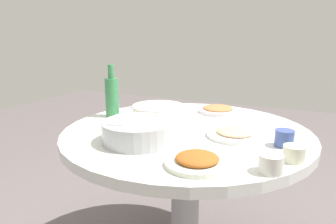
{
  "coord_description": "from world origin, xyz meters",
  "views": [
    {
      "loc": [
        -1.29,
        -0.5,
        1.17
      ],
      "look_at": [
        -0.02,
        0.08,
        0.83
      ],
      "focal_mm": 33.06,
      "sensor_mm": 36.0,
      "label": 1
    }
  ],
  "objects_px": {
    "round_dining_table": "(186,156)",
    "dish_noodles": "(235,134)",
    "tea_cup_far": "(294,154)",
    "green_bottle": "(112,96)",
    "tea_cup_near": "(271,164)",
    "tea_cup_side": "(284,138)",
    "rice_bowl": "(139,131)",
    "dish_tofu_braise": "(218,110)",
    "soup_bowl": "(158,112)",
    "dish_stirfry": "(197,161)"
  },
  "relations": [
    {
      "from": "dish_stirfry",
      "to": "green_bottle",
      "type": "distance_m",
      "value": 0.77
    },
    {
      "from": "rice_bowl",
      "to": "dish_tofu_braise",
      "type": "distance_m",
      "value": 0.63
    },
    {
      "from": "round_dining_table",
      "to": "dish_stirfry",
      "type": "relative_size",
      "value": 5.17
    },
    {
      "from": "round_dining_table",
      "to": "tea_cup_side",
      "type": "distance_m",
      "value": 0.47
    },
    {
      "from": "tea_cup_far",
      "to": "tea_cup_side",
      "type": "xyz_separation_m",
      "value": [
        0.15,
        0.04,
        0.0
      ]
    },
    {
      "from": "dish_stirfry",
      "to": "dish_noodles",
      "type": "bearing_deg",
      "value": -7.43
    },
    {
      "from": "round_dining_table",
      "to": "tea_cup_far",
      "type": "xyz_separation_m",
      "value": [
        -0.2,
        -0.48,
        0.16
      ]
    },
    {
      "from": "round_dining_table",
      "to": "soup_bowl",
      "type": "bearing_deg",
      "value": 56.76
    },
    {
      "from": "rice_bowl",
      "to": "tea_cup_side",
      "type": "distance_m",
      "value": 0.58
    },
    {
      "from": "soup_bowl",
      "to": "tea_cup_far",
      "type": "relative_size",
      "value": 3.7
    },
    {
      "from": "tea_cup_far",
      "to": "green_bottle",
      "type": "bearing_deg",
      "value": 74.81
    },
    {
      "from": "dish_noodles",
      "to": "tea_cup_far",
      "type": "xyz_separation_m",
      "value": [
        -0.18,
        -0.25,
        0.01
      ]
    },
    {
      "from": "dish_tofu_braise",
      "to": "tea_cup_far",
      "type": "height_order",
      "value": "tea_cup_far"
    },
    {
      "from": "round_dining_table",
      "to": "green_bottle",
      "type": "distance_m",
      "value": 0.51
    },
    {
      "from": "rice_bowl",
      "to": "green_bottle",
      "type": "bearing_deg",
      "value": 48.5
    },
    {
      "from": "round_dining_table",
      "to": "rice_bowl",
      "type": "height_order",
      "value": "rice_bowl"
    },
    {
      "from": "dish_tofu_braise",
      "to": "green_bottle",
      "type": "distance_m",
      "value": 0.59
    },
    {
      "from": "dish_tofu_braise",
      "to": "tea_cup_near",
      "type": "distance_m",
      "value": 0.79
    },
    {
      "from": "green_bottle",
      "to": "tea_cup_side",
      "type": "relative_size",
      "value": 3.78
    },
    {
      "from": "round_dining_table",
      "to": "dish_noodles",
      "type": "xyz_separation_m",
      "value": [
        -0.02,
        -0.23,
        0.15
      ]
    },
    {
      "from": "dish_tofu_braise",
      "to": "green_bottle",
      "type": "bearing_deg",
      "value": 122.94
    },
    {
      "from": "dish_tofu_braise",
      "to": "rice_bowl",
      "type": "bearing_deg",
      "value": 165.4
    },
    {
      "from": "rice_bowl",
      "to": "dish_stirfry",
      "type": "relative_size",
      "value": 1.37
    },
    {
      "from": "round_dining_table",
      "to": "soup_bowl",
      "type": "xyz_separation_m",
      "value": [
        0.14,
        0.22,
        0.16
      ]
    },
    {
      "from": "green_bottle",
      "to": "dish_stirfry",
      "type": "bearing_deg",
      "value": -123.87
    },
    {
      "from": "rice_bowl",
      "to": "tea_cup_far",
      "type": "xyz_separation_m",
      "value": [
        0.04,
        -0.59,
        -0.02
      ]
    },
    {
      "from": "soup_bowl",
      "to": "green_bottle",
      "type": "height_order",
      "value": "green_bottle"
    },
    {
      "from": "round_dining_table",
      "to": "dish_noodles",
      "type": "bearing_deg",
      "value": -93.81
    },
    {
      "from": "round_dining_table",
      "to": "dish_tofu_braise",
      "type": "height_order",
      "value": "dish_tofu_braise"
    },
    {
      "from": "tea_cup_near",
      "to": "tea_cup_side",
      "type": "distance_m",
      "value": 0.27
    },
    {
      "from": "soup_bowl",
      "to": "dish_noodles",
      "type": "distance_m",
      "value": 0.47
    },
    {
      "from": "dish_stirfry",
      "to": "dish_tofu_braise",
      "type": "xyz_separation_m",
      "value": [
        0.74,
        0.14,
        0.0
      ]
    },
    {
      "from": "green_bottle",
      "to": "tea_cup_far",
      "type": "distance_m",
      "value": 0.96
    },
    {
      "from": "soup_bowl",
      "to": "tea_cup_far",
      "type": "bearing_deg",
      "value": -116.05
    },
    {
      "from": "tea_cup_far",
      "to": "soup_bowl",
      "type": "bearing_deg",
      "value": 63.95
    },
    {
      "from": "round_dining_table",
      "to": "tea_cup_near",
      "type": "bearing_deg",
      "value": -128.07
    },
    {
      "from": "soup_bowl",
      "to": "tea_cup_near",
      "type": "height_order",
      "value": "soup_bowl"
    },
    {
      "from": "rice_bowl",
      "to": "tea_cup_near",
      "type": "distance_m",
      "value": 0.54
    },
    {
      "from": "rice_bowl",
      "to": "tea_cup_near",
      "type": "xyz_separation_m",
      "value": [
        -0.08,
        -0.53,
        -0.02
      ]
    },
    {
      "from": "tea_cup_far",
      "to": "tea_cup_side",
      "type": "height_order",
      "value": "tea_cup_side"
    },
    {
      "from": "tea_cup_far",
      "to": "tea_cup_side",
      "type": "distance_m",
      "value": 0.15
    },
    {
      "from": "tea_cup_far",
      "to": "tea_cup_side",
      "type": "bearing_deg",
      "value": 16.86
    },
    {
      "from": "dish_stirfry",
      "to": "dish_tofu_braise",
      "type": "height_order",
      "value": "dish_stirfry"
    },
    {
      "from": "green_bottle",
      "to": "tea_cup_near",
      "type": "height_order",
      "value": "green_bottle"
    },
    {
      "from": "dish_noodles",
      "to": "tea_cup_side",
      "type": "xyz_separation_m",
      "value": [
        -0.04,
        -0.2,
        0.02
      ]
    },
    {
      "from": "dish_noodles",
      "to": "tea_cup_near",
      "type": "xyz_separation_m",
      "value": [
        -0.31,
        -0.18,
        0.02
      ]
    },
    {
      "from": "dish_noodles",
      "to": "soup_bowl",
      "type": "bearing_deg",
      "value": 70.66
    },
    {
      "from": "soup_bowl",
      "to": "tea_cup_side",
      "type": "height_order",
      "value": "tea_cup_side"
    },
    {
      "from": "round_dining_table",
      "to": "dish_stirfry",
      "type": "height_order",
      "value": "dish_stirfry"
    },
    {
      "from": "rice_bowl",
      "to": "green_bottle",
      "type": "xyz_separation_m",
      "value": [
        0.29,
        0.33,
        0.07
      ]
    }
  ]
}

